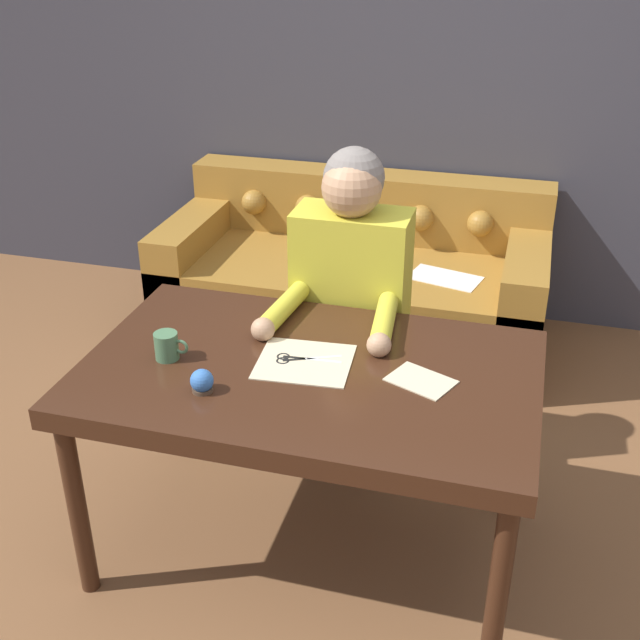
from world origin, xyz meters
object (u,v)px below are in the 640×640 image
Objects in this scene: scissors at (297,359)px; pin_cushion at (202,382)px; dining_table at (309,387)px; mug at (167,346)px; person at (350,310)px; couch at (355,282)px.

scissors is 2.96× the size of pin_cushion.
dining_table is 0.47m from mug.
person is at bearing 54.61° from mug.
couch is at bearing 82.12° from mug.
dining_table is 0.10m from scissors.
mug is (-0.45, -0.07, 0.12)m from dining_table.
scissors is 1.87× the size of mug.
mug reaches higher than dining_table.
couch is 1.11m from person.
pin_cushion is (-0.22, -0.25, 0.03)m from scissors.
scissors is (-0.05, 0.03, 0.07)m from dining_table.
dining_table is 19.91× the size of pin_cushion.
couch is 1.74m from mug.
couch is at bearing 96.22° from scissors.
person is at bearing 71.19° from pin_cushion.
pin_cushion is at bearing -141.09° from dining_table.
mug is (-0.40, -0.10, 0.04)m from scissors.
person is (0.22, -1.03, 0.37)m from couch.
scissors is at bearing 14.23° from mug.
person is (-0.00, 0.56, -0.00)m from dining_table.
person is 17.89× the size of pin_cushion.
mug is (-0.45, -0.63, 0.12)m from person.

